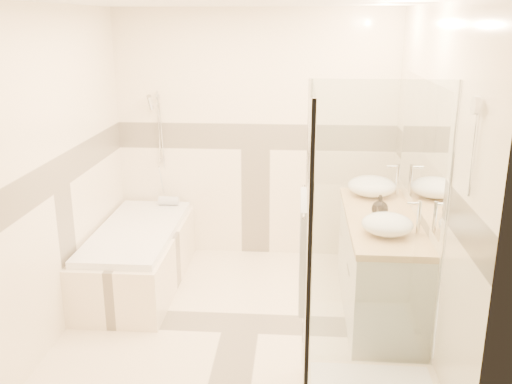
# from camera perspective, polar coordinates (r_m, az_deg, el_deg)

# --- Properties ---
(room) EXTENTS (2.82, 3.02, 2.52)m
(room) POSITION_cam_1_polar(r_m,az_deg,el_deg) (4.31, -0.83, 1.75)
(room) COLOR #FCE9C9
(room) RESTS_ON ground
(bathtub) EXTENTS (0.75, 1.70, 0.56)m
(bathtub) POSITION_cam_1_polar(r_m,az_deg,el_deg) (5.41, -11.70, -6.04)
(bathtub) COLOR #FFEBCB
(bathtub) RESTS_ON ground
(vanity) EXTENTS (0.58, 1.62, 0.85)m
(vanity) POSITION_cam_1_polar(r_m,az_deg,el_deg) (4.90, 12.19, -7.10)
(vanity) COLOR white
(vanity) RESTS_ON ground
(shower_enclosure) EXTENTS (0.96, 0.93, 2.04)m
(shower_enclosure) POSITION_cam_1_polar(r_m,az_deg,el_deg) (3.70, 10.23, -13.93)
(shower_enclosure) COLOR #FFEBCB
(shower_enclosure) RESTS_ON ground
(vessel_sink_near) EXTENTS (0.43, 0.43, 0.17)m
(vessel_sink_near) POSITION_cam_1_polar(r_m,az_deg,el_deg) (5.27, 11.50, 0.58)
(vessel_sink_near) COLOR white
(vessel_sink_near) RESTS_ON vanity
(vessel_sink_far) EXTENTS (0.38, 0.38, 0.15)m
(vessel_sink_far) POSITION_cam_1_polar(r_m,az_deg,el_deg) (4.35, 13.00, -3.16)
(vessel_sink_far) COLOR white
(vessel_sink_far) RESTS_ON vanity
(faucet_near) EXTENTS (0.12, 0.03, 0.29)m
(faucet_near) POSITION_cam_1_polar(r_m,az_deg,el_deg) (5.28, 13.87, 1.39)
(faucet_near) COLOR silver
(faucet_near) RESTS_ON vanity
(faucet_far) EXTENTS (0.11, 0.03, 0.26)m
(faucet_far) POSITION_cam_1_polar(r_m,az_deg,el_deg) (4.36, 15.87, -2.27)
(faucet_far) COLOR silver
(faucet_far) RESTS_ON vanity
(amenity_bottle_a) EXTENTS (0.08, 0.08, 0.16)m
(amenity_bottle_a) POSITION_cam_1_polar(r_m,az_deg,el_deg) (4.61, 12.50, -1.89)
(amenity_bottle_a) COLOR black
(amenity_bottle_a) RESTS_ON vanity
(amenity_bottle_b) EXTENTS (0.14, 0.14, 0.17)m
(amenity_bottle_b) POSITION_cam_1_polar(r_m,az_deg,el_deg) (4.74, 12.29, -1.32)
(amenity_bottle_b) COLOR black
(amenity_bottle_b) RESTS_ON vanity
(folded_towels) EXTENTS (0.17, 0.24, 0.07)m
(folded_towels) POSITION_cam_1_polar(r_m,az_deg,el_deg) (5.40, 11.32, 0.43)
(folded_towels) COLOR silver
(folded_towels) RESTS_ON vanity
(rolled_towel) EXTENTS (0.20, 0.09, 0.09)m
(rolled_towel) POSITION_cam_1_polar(r_m,az_deg,el_deg) (5.90, -8.72, -0.88)
(rolled_towel) COLOR silver
(rolled_towel) RESTS_ON bathtub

